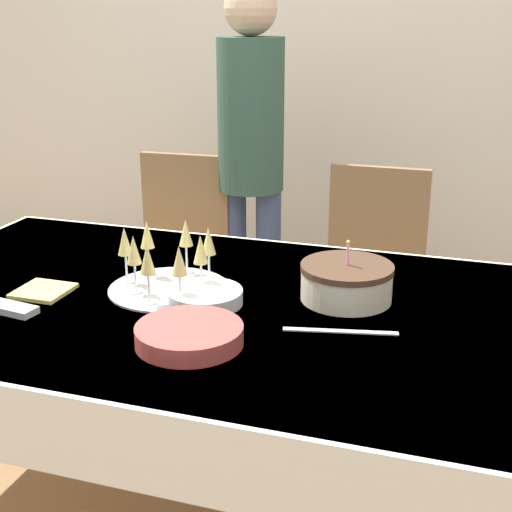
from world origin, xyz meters
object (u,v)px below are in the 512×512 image
dining_chair_far_left (178,256)px  person_standing (251,144)px  dining_chair_far_right (371,277)px  champagne_tray (167,263)px  plate_stack_main (189,335)px  plate_stack_dessert (205,297)px  birthday_cake (347,282)px

dining_chair_far_left → person_standing: size_ratio=0.57×
dining_chair_far_right → champagne_tray: 1.05m
person_standing → dining_chair_far_left: bearing=-150.4°
dining_chair_far_left → person_standing: (0.28, 0.16, 0.48)m
plate_stack_main → plate_stack_dessert: 0.26m
dining_chair_far_right → person_standing: (-0.56, 0.16, 0.48)m
dining_chair_far_right → person_standing: person_standing is taller
dining_chair_far_right → birthday_cake: size_ratio=3.52×
dining_chair_far_left → dining_chair_far_right: size_ratio=1.00×
dining_chair_far_left → plate_stack_main: (0.57, -1.20, 0.25)m
dining_chair_far_right → person_standing: bearing=164.1°
dining_chair_far_left → birthday_cake: (0.89, -0.79, 0.28)m
dining_chair_far_right → champagne_tray: (-0.48, -0.88, 0.31)m
person_standing → plate_stack_dessert: bearing=-78.3°
dining_chair_far_left → champagne_tray: 1.00m
plate_stack_dessert → dining_chair_far_left: bearing=118.3°
person_standing → champagne_tray: bearing=-85.6°
dining_chair_far_right → champagne_tray: dining_chair_far_right is taller
champagne_tray → person_standing: (-0.08, 1.04, 0.17)m
champagne_tray → person_standing: bearing=94.4°
dining_chair_far_right → champagne_tray: bearing=-118.8°
champagne_tray → plate_stack_dessert: bearing=-25.3°
dining_chair_far_left → dining_chair_far_right: same height
dining_chair_far_left → champagne_tray: dining_chair_far_left is taller
birthday_cake → dining_chair_far_right: bearing=93.1°
dining_chair_far_right → plate_stack_main: 1.26m
dining_chair_far_right → plate_stack_main: size_ratio=3.44×
dining_chair_far_left → birthday_cake: 1.22m
dining_chair_far_right → plate_stack_main: dining_chair_far_right is taller
plate_stack_main → person_standing: person_standing is taller
dining_chair_far_right → plate_stack_dessert: size_ratio=4.40×
plate_stack_main → dining_chair_far_right: bearing=77.1°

